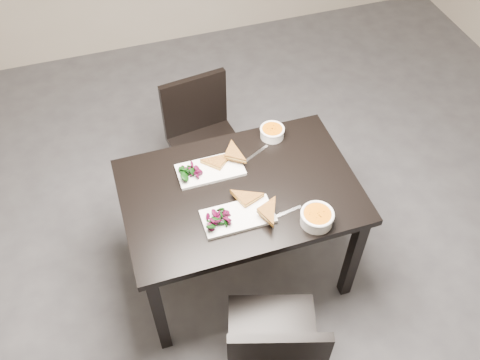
{
  "coord_description": "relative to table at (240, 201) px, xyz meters",
  "views": [
    {
      "loc": [
        -0.8,
        -1.6,
        2.77
      ],
      "look_at": [
        -0.28,
        -0.01,
        0.82
      ],
      "focal_mm": 38.67,
      "sensor_mm": 36.0,
      "label": 1
    }
  ],
  "objects": [
    {
      "name": "soup_bowl_far",
      "position": [
        0.29,
        0.31,
        0.13
      ],
      "size": [
        0.14,
        0.14,
        0.06
      ],
      "color": "white",
      "rests_on": "table"
    },
    {
      "name": "salad_near",
      "position": [
        -0.16,
        -0.17,
        0.14
      ],
      "size": [
        0.11,
        0.1,
        0.05
      ],
      "primitive_type": null,
      "color": "black",
      "rests_on": "plate_near"
    },
    {
      "name": "salad_far",
      "position": [
        -0.21,
        0.16,
        0.14
      ],
      "size": [
        0.11,
        0.1,
        0.05
      ],
      "primitive_type": null,
      "color": "black",
      "rests_on": "plate_far"
    },
    {
      "name": "chair_near",
      "position": [
        -0.07,
        -0.74,
        -0.17
      ],
      "size": [
        0.52,
        0.52,
        0.85
      ],
      "rotation": [
        0.0,
        0.0,
        -0.3
      ],
      "color": "black",
      "rests_on": "ground"
    },
    {
      "name": "plate_near",
      "position": [
        -0.06,
        -0.17,
        0.11
      ],
      "size": [
        0.35,
        0.17,
        0.02
      ],
      "primitive_type": "cube",
      "color": "white",
      "rests_on": "table"
    },
    {
      "name": "cutlery_far",
      "position": [
        0.16,
        0.21,
        0.1
      ],
      "size": [
        0.17,
        0.1,
        0.0
      ],
      "primitive_type": "cube",
      "rotation": [
        0.0,
        0.0,
        0.46
      ],
      "color": "silver",
      "rests_on": "table"
    },
    {
      "name": "sandwich_far",
      "position": [
        -0.05,
        0.15,
        0.14
      ],
      "size": [
        0.21,
        0.21,
        0.06
      ],
      "primitive_type": null,
      "rotation": [
        0.0,
        0.0,
        0.77
      ],
      "color": "#A66922",
      "rests_on": "plate_far"
    },
    {
      "name": "table",
      "position": [
        0.0,
        0.0,
        0.0
      ],
      "size": [
        1.2,
        0.8,
        0.75
      ],
      "color": "black",
      "rests_on": "ground"
    },
    {
      "name": "soup_bowl_near",
      "position": [
        0.29,
        -0.31,
        0.14
      ],
      "size": [
        0.16,
        0.16,
        0.07
      ],
      "color": "white",
      "rests_on": "table"
    },
    {
      "name": "plate_far",
      "position": [
        -0.11,
        0.16,
        0.11
      ],
      "size": [
        0.35,
        0.17,
        0.02
      ],
      "primitive_type": "cube",
      "color": "white",
      "rests_on": "table"
    },
    {
      "name": "cutlery_near",
      "position": [
        0.16,
        -0.21,
        0.1
      ],
      "size": [
        0.18,
        0.05,
        0.0
      ],
      "primitive_type": "cube",
      "rotation": [
        0.0,
        0.0,
        0.17
      ],
      "color": "silver",
      "rests_on": "table"
    },
    {
      "name": "chair_far",
      "position": [
        -0.02,
        0.71,
        -0.17
      ],
      "size": [
        0.47,
        0.47,
        0.85
      ],
      "rotation": [
        0.0,
        0.0,
        0.14
      ],
      "color": "black",
      "rests_on": "ground"
    },
    {
      "name": "sandwich_near",
      "position": [
        0.0,
        -0.15,
        0.14
      ],
      "size": [
        0.21,
        0.18,
        0.06
      ],
      "primitive_type": null,
      "rotation": [
        0.0,
        0.0,
        0.34
      ],
      "color": "#A66922",
      "rests_on": "plate_near"
    },
    {
      "name": "ground",
      "position": [
        0.28,
        0.01,
        -0.65
      ],
      "size": [
        5.0,
        5.0,
        0.0
      ],
      "primitive_type": "plane",
      "color": "#47474C",
      "rests_on": "ground"
    }
  ]
}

